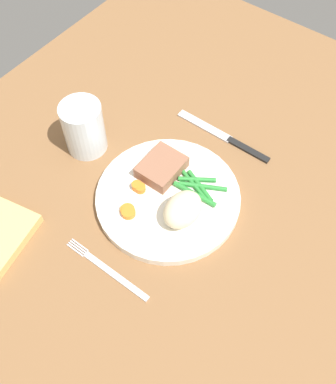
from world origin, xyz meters
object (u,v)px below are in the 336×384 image
(fork, at_px, (108,270))
(knife, at_px, (225,137))
(dinner_plate, at_px, (168,198))
(water_glass, at_px, (84,131))
(meat_portion, at_px, (162,167))

(fork, bearing_deg, knife, -1.38)
(fork, bearing_deg, dinner_plate, -0.45)
(dinner_plate, relative_size, water_glass, 2.46)
(dinner_plate, xyz_separation_m, water_glass, (0.01, 0.20, 0.04))
(meat_portion, distance_m, water_glass, 0.16)
(meat_portion, bearing_deg, water_glass, 99.84)
(water_glass, bearing_deg, knife, -49.07)
(dinner_plate, xyz_separation_m, knife, (0.18, -0.00, -0.01))
(meat_portion, height_order, water_glass, water_glass)
(knife, relative_size, water_glass, 1.99)
(dinner_plate, xyz_separation_m, fork, (-0.17, -0.00, -0.01))
(dinner_plate, height_order, meat_portion, meat_portion)
(meat_portion, relative_size, fork, 0.48)
(meat_portion, distance_m, knife, 0.15)
(meat_portion, distance_m, fork, 0.21)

